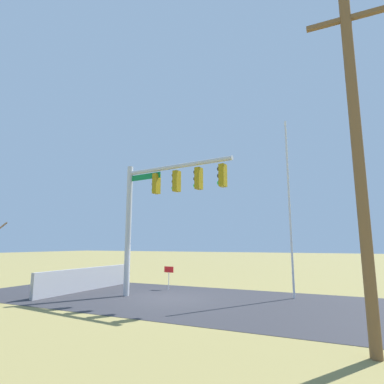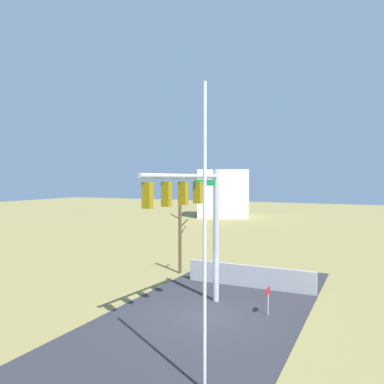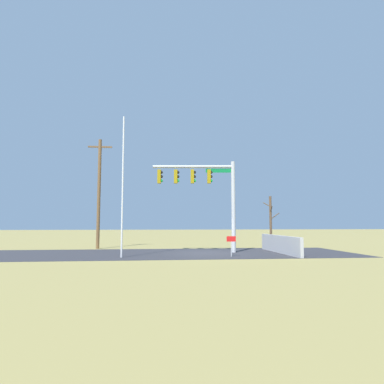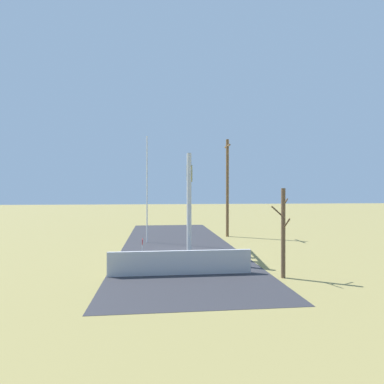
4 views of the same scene
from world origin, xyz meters
name	(u,v)px [view 4 (image 4 of 4)]	position (x,y,z in m)	size (l,w,h in m)	color
ground_plane	(181,254)	(0.00, 0.00, 0.00)	(160.00, 160.00, 0.00)	olive
road_surface	(177,244)	(-4.00, 0.00, 0.01)	(28.00, 8.00, 0.01)	#2D2D33
sidewalk_corner	(191,265)	(3.09, 0.31, 0.00)	(6.00, 6.00, 0.01)	#B7B5AD
retaining_fence	(180,263)	(5.08, -0.42, 0.59)	(0.20, 7.03, 1.18)	#A8A8AD
signal_mast	(189,184)	(0.25, 0.52, 4.53)	(5.75, 0.92, 6.32)	#B2B5BA
flagpole	(147,189)	(-5.27, -2.32, 4.24)	(0.10, 0.10, 8.48)	silver
utility_pole	(227,186)	(-7.81, 4.80, 4.54)	(1.90, 0.26, 8.75)	brown
bare_tree	(283,232)	(6.17, 4.37, 2.18)	(1.27, 1.02, 4.23)	brown
open_sign	(142,244)	(1.29, -2.42, 0.91)	(0.56, 0.04, 1.22)	silver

